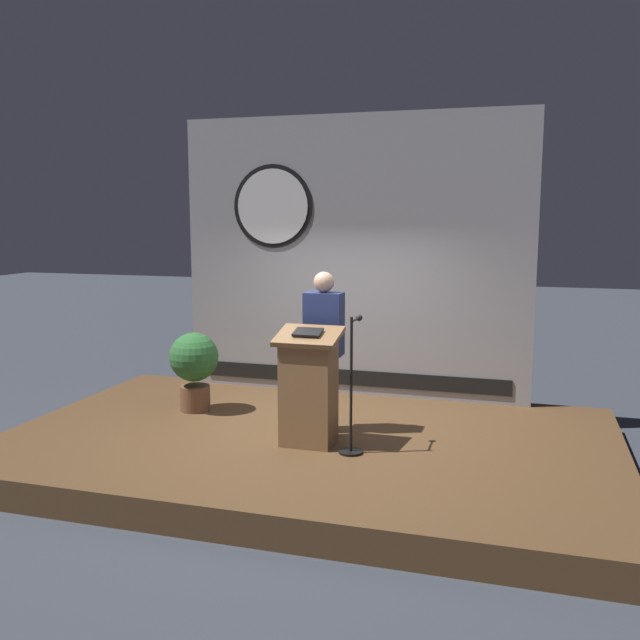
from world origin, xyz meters
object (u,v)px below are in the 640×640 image
(podium, at_px, (309,388))
(speaker_person, at_px, (324,350))
(microphone_stand, at_px, (352,406))
(potted_plant, at_px, (194,364))

(podium, bearing_deg, speaker_person, 87.76)
(microphone_stand, bearing_deg, podium, 167.34)
(microphone_stand, distance_m, potted_plant, 2.34)
(podium, relative_size, potted_plant, 1.27)
(speaker_person, distance_m, microphone_stand, 0.86)
(speaker_person, relative_size, potted_plant, 1.83)
(podium, height_order, microphone_stand, microphone_stand)
(podium, relative_size, microphone_stand, 0.89)
(podium, relative_size, speaker_person, 0.69)
(speaker_person, relative_size, microphone_stand, 1.28)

